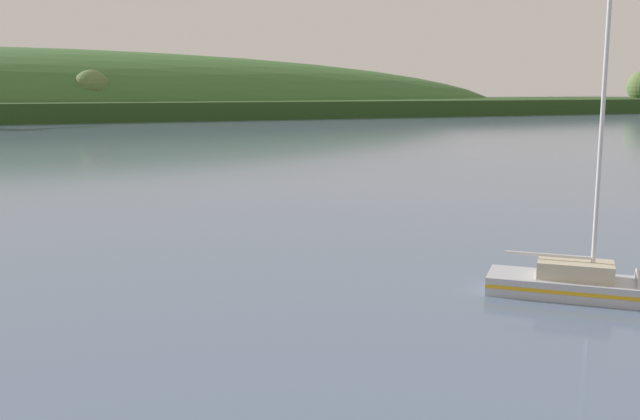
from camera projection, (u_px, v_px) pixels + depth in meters
name	position (u px, v px, depth m)	size (l,w,h in m)	color
sailboat_outer_reach	(593.00, 289.00, 23.90)	(5.86, 5.45, 10.44)	#ADB2BC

